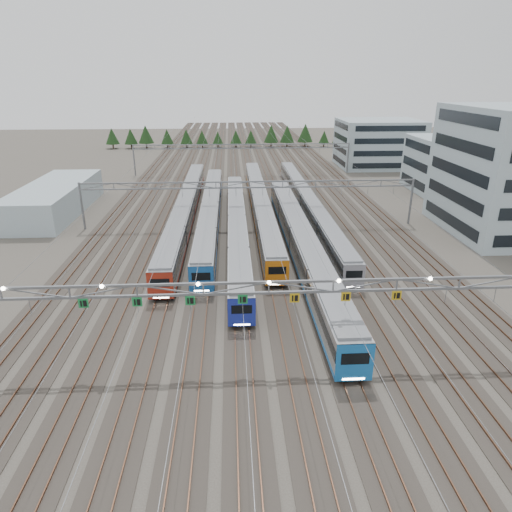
{
  "coord_description": "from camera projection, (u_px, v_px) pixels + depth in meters",
  "views": [
    {
      "loc": [
        -3.05,
        -35.26,
        24.18
      ],
      "look_at": [
        -0.16,
        17.04,
        3.5
      ],
      "focal_mm": 32.0,
      "sensor_mm": 36.0,
      "label": 1
    }
  ],
  "objects": [
    {
      "name": "train_c",
      "position": [
        237.0,
        225.0,
        72.74
      ],
      "size": [
        2.84,
        58.54,
        3.69
      ],
      "color": "black",
      "rests_on": "ground"
    },
    {
      "name": "gantry_far",
      "position": [
        242.0,
        150.0,
        118.38
      ],
      "size": [
        56.36,
        0.36,
        8.0
      ],
      "color": "slate",
      "rests_on": "ground"
    },
    {
      "name": "train_f",
      "position": [
        308.0,
        203.0,
        85.68
      ],
      "size": [
        2.72,
        68.51,
        3.53
      ],
      "color": "black",
      "rests_on": "ground"
    },
    {
      "name": "depot_bldg_south",
      "position": [
        512.0,
        172.0,
        72.85
      ],
      "size": [
        18.0,
        22.0,
        20.01
      ],
      "primitive_type": "cube",
      "color": "#A0B6BF",
      "rests_on": "ground"
    },
    {
      "name": "depot_bldg_mid",
      "position": [
        446.0,
        165.0,
        101.22
      ],
      "size": [
        14.0,
        16.0,
        11.84
      ],
      "primitive_type": "cube",
      "color": "#A0B6BF",
      "rests_on": "ground"
    },
    {
      "name": "ground",
      "position": [
        268.0,
        359.0,
        41.78
      ],
      "size": [
        400.0,
        400.0,
        0.0
      ],
      "primitive_type": "plane",
      "color": "#47423A",
      "rests_on": "ground"
    },
    {
      "name": "track_bed",
      "position": [
        241.0,
        159.0,
        134.11
      ],
      "size": [
        54.0,
        260.0,
        5.42
      ],
      "color": "#2D2823",
      "rests_on": "ground"
    },
    {
      "name": "gantry_mid",
      "position": [
        249.0,
        190.0,
        76.58
      ],
      "size": [
        56.36,
        0.36,
        8.0
      ],
      "color": "slate",
      "rests_on": "ground"
    },
    {
      "name": "gantry_near",
      "position": [
        268.0,
        290.0,
        39.07
      ],
      "size": [
        56.36,
        0.61,
        8.08
      ],
      "color": "slate",
      "rests_on": "ground"
    },
    {
      "name": "train_a",
      "position": [
        186.0,
        208.0,
        81.93
      ],
      "size": [
        2.99,
        66.39,
        3.89
      ],
      "color": "black",
      "rests_on": "ground"
    },
    {
      "name": "west_shed",
      "position": [
        55.0,
        199.0,
        86.16
      ],
      "size": [
        10.0,
        30.0,
        5.31
      ],
      "primitive_type": "cube",
      "color": "#A0B6BF",
      "rests_on": "ground"
    },
    {
      "name": "train_d",
      "position": [
        260.0,
        203.0,
        84.79
      ],
      "size": [
        2.93,
        65.24,
        3.81
      ],
      "color": "black",
      "rests_on": "ground"
    },
    {
      "name": "train_b",
      "position": [
        211.0,
        211.0,
        79.75
      ],
      "size": [
        2.96,
        58.1,
        3.86
      ],
      "color": "black",
      "rests_on": "ground"
    },
    {
      "name": "train_e",
      "position": [
        300.0,
        239.0,
        65.51
      ],
      "size": [
        3.19,
        61.13,
        4.17
      ],
      "color": "black",
      "rests_on": "ground"
    },
    {
      "name": "treeline",
      "position": [
        245.0,
        136.0,
        164.63
      ],
      "size": [
        100.1,
        5.6,
        7.02
      ],
      "color": "#332114",
      "rests_on": "ground"
    },
    {
      "name": "depot_bldg_north",
      "position": [
        378.0,
        143.0,
        129.42
      ],
      "size": [
        22.0,
        18.0,
        12.92
      ],
      "primitive_type": "cube",
      "color": "#A0B6BF",
      "rests_on": "ground"
    }
  ]
}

